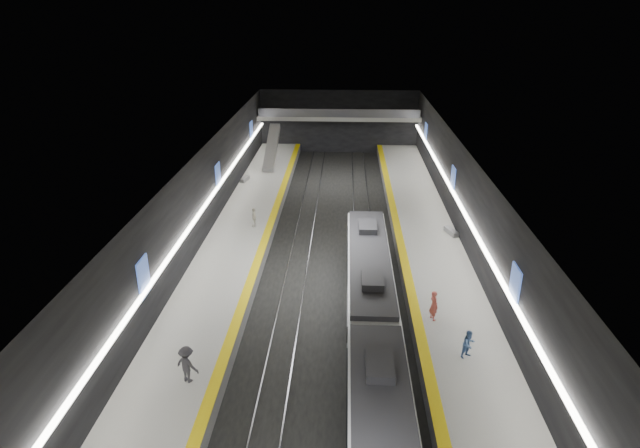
# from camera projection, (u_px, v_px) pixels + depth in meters

# --- Properties ---
(ground) EXTENTS (70.00, 70.00, 0.00)m
(ground) POSITION_uv_depth(u_px,v_px,m) (330.00, 283.00, 37.61)
(ground) COLOR black
(ground) RESTS_ON ground
(ceiling) EXTENTS (20.00, 70.00, 0.04)m
(ceiling) POSITION_uv_depth(u_px,v_px,m) (331.00, 174.00, 34.51)
(ceiling) COLOR beige
(ceiling) RESTS_ON wall_left
(wall_left) EXTENTS (0.04, 70.00, 8.00)m
(wall_left) POSITION_uv_depth(u_px,v_px,m) (185.00, 228.00, 36.50)
(wall_left) COLOR black
(wall_left) RESTS_ON ground
(wall_right) EXTENTS (0.04, 70.00, 8.00)m
(wall_right) POSITION_uv_depth(u_px,v_px,m) (480.00, 233.00, 35.61)
(wall_right) COLOR black
(wall_right) RESTS_ON ground
(wall_back) EXTENTS (20.00, 0.04, 8.00)m
(wall_back) POSITION_uv_depth(u_px,v_px,m) (339.00, 122.00, 68.29)
(wall_back) COLOR black
(wall_back) RESTS_ON ground
(platform_left) EXTENTS (5.00, 70.00, 1.00)m
(platform_left) POSITION_uv_depth(u_px,v_px,m) (224.00, 274.00, 37.75)
(platform_left) COLOR slate
(platform_left) RESTS_ON ground
(tile_surface_left) EXTENTS (5.00, 70.00, 0.02)m
(tile_surface_left) POSITION_uv_depth(u_px,v_px,m) (224.00, 267.00, 37.55)
(tile_surface_left) COLOR #A0A09B
(tile_surface_left) RESTS_ON platform_left
(tactile_strip_left) EXTENTS (0.60, 70.00, 0.02)m
(tactile_strip_left) POSITION_uv_depth(u_px,v_px,m) (255.00, 268.00, 37.45)
(tactile_strip_left) COLOR yellow
(tactile_strip_left) RESTS_ON platform_left
(platform_right) EXTENTS (5.00, 70.00, 1.00)m
(platform_right) POSITION_uv_depth(u_px,v_px,m) (438.00, 279.00, 37.08)
(platform_right) COLOR slate
(platform_right) RESTS_ON ground
(tile_surface_right) EXTENTS (5.00, 70.00, 0.02)m
(tile_surface_right) POSITION_uv_depth(u_px,v_px,m) (439.00, 272.00, 36.88)
(tile_surface_right) COLOR #A0A09B
(tile_surface_right) RESTS_ON platform_right
(tactile_strip_right) EXTENTS (0.60, 70.00, 0.02)m
(tactile_strip_right) POSITION_uv_depth(u_px,v_px,m) (407.00, 271.00, 36.97)
(tactile_strip_right) COLOR yellow
(tactile_strip_right) RESTS_ON platform_right
(rails) EXTENTS (6.52, 70.00, 0.12)m
(rails) POSITION_uv_depth(u_px,v_px,m) (330.00, 282.00, 37.58)
(rails) COLOR gray
(rails) RESTS_ON ground
(train) EXTENTS (2.69, 30.04, 3.60)m
(train) POSITION_uv_depth(u_px,v_px,m) (374.00, 351.00, 26.68)
(train) COLOR #101B3C
(train) RESTS_ON ground
(ad_posters) EXTENTS (19.94, 53.50, 2.20)m
(ad_posters) POSITION_uv_depth(u_px,v_px,m) (331.00, 218.00, 36.78)
(ad_posters) COLOR #3B5BB3
(ad_posters) RESTS_ON wall_left
(cove_light_left) EXTENTS (0.25, 68.60, 0.12)m
(cove_light_left) POSITION_uv_depth(u_px,v_px,m) (188.00, 230.00, 36.57)
(cove_light_left) COLOR white
(cove_light_left) RESTS_ON wall_left
(cove_light_right) EXTENTS (0.25, 68.60, 0.12)m
(cove_light_right) POSITION_uv_depth(u_px,v_px,m) (477.00, 236.00, 35.70)
(cove_light_right) COLOR white
(cove_light_right) RESTS_ON wall_right
(mezzanine_bridge) EXTENTS (20.00, 3.00, 1.50)m
(mezzanine_bridge) POSITION_uv_depth(u_px,v_px,m) (339.00, 117.00, 65.98)
(mezzanine_bridge) COLOR gray
(mezzanine_bridge) RESTS_ON wall_left
(escalator) EXTENTS (1.20, 7.50, 3.92)m
(escalator) POSITION_uv_depth(u_px,v_px,m) (272.00, 147.00, 60.76)
(escalator) COLOR #99999E
(escalator) RESTS_ON platform_left
(bench_left_far) EXTENTS (0.76, 1.67, 0.39)m
(bench_left_far) POSITION_uv_depth(u_px,v_px,m) (245.00, 179.00, 55.44)
(bench_left_far) COLOR #99999E
(bench_left_far) RESTS_ON platform_left
(bench_right_far) EXTENTS (0.98, 1.77, 0.42)m
(bench_right_far) POSITION_uv_depth(u_px,v_px,m) (451.00, 232.00, 42.84)
(bench_right_far) COLOR #99999E
(bench_right_far) RESTS_ON platform_right
(passenger_right_a) EXTENTS (0.67, 0.80, 1.86)m
(passenger_right_a) POSITION_uv_depth(u_px,v_px,m) (434.00, 306.00, 31.11)
(passenger_right_a) COLOR #D5594F
(passenger_right_a) RESTS_ON platform_right
(passenger_right_b) EXTENTS (0.97, 0.92, 1.58)m
(passenger_right_b) POSITION_uv_depth(u_px,v_px,m) (469.00, 344.00, 27.84)
(passenger_right_b) COLOR #4F72AB
(passenger_right_b) RESTS_ON platform_right
(passenger_left_a) EXTENTS (0.62, 1.02, 1.62)m
(passenger_left_a) POSITION_uv_depth(u_px,v_px,m) (254.00, 217.00, 44.04)
(passenger_left_a) COLOR silver
(passenger_left_a) RESTS_ON platform_left
(passenger_left_b) EXTENTS (1.45, 1.18, 1.96)m
(passenger_left_b) POSITION_uv_depth(u_px,v_px,m) (187.00, 365.00, 26.00)
(passenger_left_b) COLOR #3B3940
(passenger_left_b) RESTS_ON platform_left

